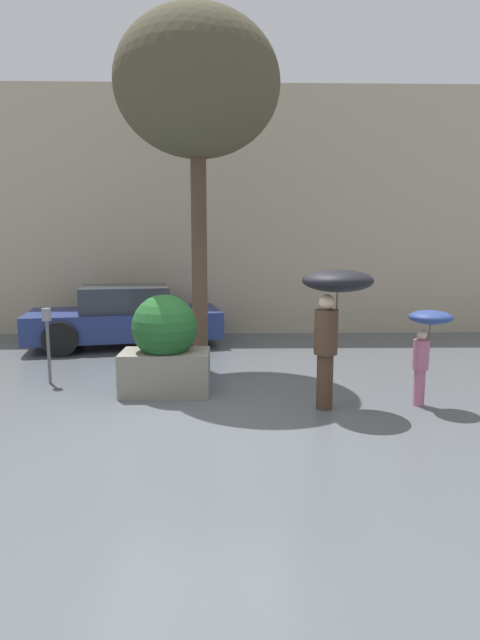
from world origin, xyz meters
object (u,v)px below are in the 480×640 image
at_px(planter_box, 165,346).
at_px(parked_car_near, 125,318).
at_px(parking_meter, 47,330).
at_px(person_child, 427,334).
at_px(person_adult, 334,300).
at_px(street_tree, 197,88).

distance_m(planter_box, parked_car_near, 3.99).
distance_m(planter_box, parking_meter, 2.02).
bearing_deg(parking_meter, person_child, -12.74).
height_order(person_child, parking_meter, person_child).
distance_m(planter_box, person_adult, 2.58).
distance_m(person_child, street_tree, 5.33).
height_order(planter_box, parking_meter, planter_box).
height_order(planter_box, street_tree, street_tree).
distance_m(person_adult, person_child, 1.38).
bearing_deg(parked_car_near, planter_box, -171.59).
xyz_separation_m(planter_box, person_child, (3.63, -0.69, 0.28)).
height_order(person_adult, parking_meter, person_adult).
xyz_separation_m(parked_car_near, parking_meter, (-0.57, -3.19, 0.27)).
xyz_separation_m(street_tree, parking_meter, (-2.37, -0.79, -3.87)).
height_order(planter_box, parked_car_near, planter_box).
height_order(person_adult, person_child, person_adult).
height_order(planter_box, person_child, planter_box).
distance_m(planter_box, street_tree, 4.27).
bearing_deg(parked_car_near, person_child, -143.17).
bearing_deg(street_tree, person_child, -32.73).
bearing_deg(planter_box, street_tree, 71.88).
bearing_deg(street_tree, parked_car_near, 127.02).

